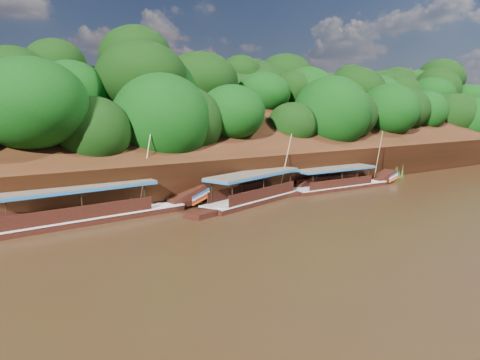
# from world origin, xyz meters

# --- Properties ---
(ground) EXTENTS (160.00, 160.00, 0.00)m
(ground) POSITION_xyz_m (0.00, 0.00, 0.00)
(ground) COLOR black
(ground) RESTS_ON ground
(riverbank) EXTENTS (120.00, 30.06, 19.40)m
(riverbank) POSITION_xyz_m (-0.01, 22.73, 1.89)
(riverbank) COLOR black
(riverbank) RESTS_ON ground
(boat_0) EXTENTS (13.42, 2.63, 5.99)m
(boat_0) POSITION_xyz_m (10.04, 7.63, 0.49)
(boat_0) COLOR black
(boat_0) RESTS_ON ground
(boat_1) EXTENTS (14.79, 6.22, 6.13)m
(boat_1) POSITION_xyz_m (-0.06, 7.68, 0.58)
(boat_1) COLOR black
(boat_1) RESTS_ON ground
(boat_2) EXTENTS (17.07, 3.68, 6.47)m
(boat_2) POSITION_xyz_m (-14.06, 8.66, 0.60)
(boat_2) COLOR black
(boat_2) RESTS_ON ground
(reeds) EXTENTS (49.90, 2.20, 2.29)m
(reeds) POSITION_xyz_m (-3.54, 9.51, 0.93)
(reeds) COLOR #2F6218
(reeds) RESTS_ON ground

